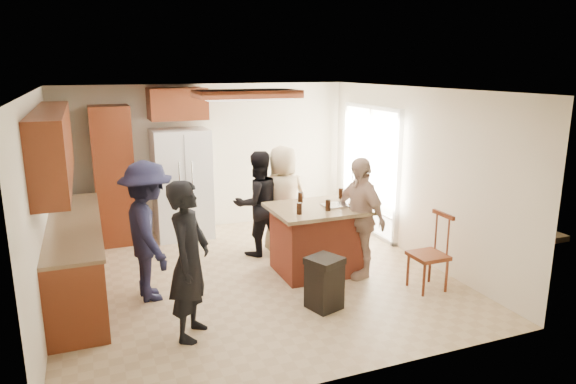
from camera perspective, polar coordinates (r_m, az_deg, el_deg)
name	(u,v)px	position (r m, az deg, el deg)	size (l,w,h in m)	color
room_shell	(445,170)	(10.25, 17.06, 2.40)	(8.00, 5.20, 5.00)	tan
person_front_left	(189,260)	(5.40, -10.91, -7.48)	(0.61, 0.45, 1.68)	black
person_behind_left	(258,203)	(7.67, -3.36, -1.27)	(0.77, 0.47, 1.58)	black
person_behind_right	(283,199)	(7.77, -0.57, -0.83)	(0.80, 0.52, 1.64)	#C6AF88
person_side_right	(359,217)	(6.93, 7.92, -2.81)	(0.96, 0.49, 1.63)	tan
person_counter	(149,231)	(6.40, -15.24, -4.22)	(1.10, 0.51, 1.71)	#191A33
left_cabinetry	(69,220)	(6.84, -23.19, -2.83)	(0.64, 3.00, 2.30)	maroon
back_wall_units	(130,157)	(8.53, -17.13, 3.71)	(1.80, 0.60, 2.45)	maroon
refrigerator	(182,184)	(8.63, -11.69, 0.90)	(0.90, 0.76, 1.80)	white
kitchen_island	(318,239)	(7.10, 3.32, -5.20)	(1.28, 1.03, 0.93)	#A9442B
island_items	(336,204)	(6.97, 5.30, -1.32)	(0.98, 0.70, 0.15)	silver
trash_bin	(324,283)	(6.11, 4.06, -10.02)	(0.47, 0.47, 0.63)	black
spindle_chair	(430,255)	(6.79, 15.45, -6.78)	(0.42, 0.42, 0.99)	maroon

